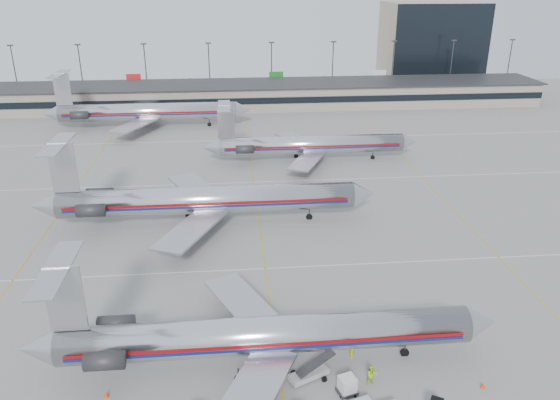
{
  "coord_description": "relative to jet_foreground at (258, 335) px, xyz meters",
  "views": [
    {
      "loc": [
        -3.66,
        -48.6,
        33.79
      ],
      "look_at": [
        2.88,
        20.9,
        4.5
      ],
      "focal_mm": 35.0,
      "sensor_mm": 36.0,
      "label": 1
    }
  ],
  "objects": [
    {
      "name": "belt_loader",
      "position": [
        4.49,
        -2.29,
        -2.7
      ],
      "size": [
        4.44,
        2.74,
        2.29
      ],
      "rotation": [
        0.0,
        0.0,
        0.43
      ],
      "color": "#A8A8A8",
      "rests_on": "ground"
    },
    {
      "name": "jet_foreground",
      "position": [
        0.0,
        0.0,
        0.0
      ],
      "size": [
        43.57,
        25.66,
        11.41
      ],
      "color": "silver",
      "rests_on": "ground"
    },
    {
      "name": "ground",
      "position": [
        1.84,
        7.7,
        -3.31
      ],
      "size": [
        260.0,
        260.0,
        0.0
      ],
      "primitive_type": "plane",
      "color": "gray",
      "rests_on": "ground"
    },
    {
      "name": "terminal",
      "position": [
        1.84,
        105.68,
        -0.15
      ],
      "size": [
        162.0,
        17.0,
        6.25
      ],
      "color": "gray",
      "rests_on": "ground"
    },
    {
      "name": "cone_right",
      "position": [
        19.48,
        -4.91,
        -3.02
      ],
      "size": [
        0.56,
        0.56,
        0.59
      ],
      "primitive_type": "cone",
      "rotation": [
        0.0,
        0.0,
        -0.37
      ],
      "color": "#FB3E08",
      "rests_on": "ground"
    },
    {
      "name": "distant_building",
      "position": [
        63.84,
        135.7,
        9.19
      ],
      "size": [
        30.0,
        20.0,
        25.0
      ],
      "primitive_type": "cube",
      "color": "tan",
      "rests_on": "ground"
    },
    {
      "name": "uld_container",
      "position": [
        7.43,
        -4.47,
        -2.45
      ],
      "size": [
        1.94,
        1.76,
        1.7
      ],
      "rotation": [
        0.0,
        0.0,
        0.3
      ],
      "color": "#2D2D30",
      "rests_on": "ground"
    },
    {
      "name": "ramp_worker_near",
      "position": [
        8.92,
        0.22,
        -2.34
      ],
      "size": [
        0.76,
        0.85,
        1.94
      ],
      "primitive_type": "imported",
      "rotation": [
        0.0,
        0.0,
        1.04
      ],
      "color": "#D7EB16",
      "rests_on": "ground"
    },
    {
      "name": "apron_markings",
      "position": [
        1.84,
        17.7,
        -3.3
      ],
      "size": [
        160.0,
        0.15,
        0.02
      ],
      "primitive_type": "cube",
      "color": "silver",
      "rests_on": "ground"
    },
    {
      "name": "light_mast_row",
      "position": [
        1.84,
        119.7,
        5.27
      ],
      "size": [
        163.6,
        0.4,
        15.28
      ],
      "color": "#38383D",
      "rests_on": "ground"
    },
    {
      "name": "cone_left",
      "position": [
        -13.27,
        -2.96,
        -3.0
      ],
      "size": [
        0.51,
        0.51,
        0.61
      ],
      "primitive_type": "cone",
      "rotation": [
        0.0,
        0.0,
        -0.14
      ],
      "color": "#FB3E08",
      "rests_on": "ground"
    },
    {
      "name": "ramp_worker_far",
      "position": [
        9.83,
        -3.53,
        -2.34
      ],
      "size": [
        1.0,
        0.81,
        1.95
      ],
      "primitive_type": "imported",
      "rotation": [
        0.0,
        0.0,
        0.08
      ],
      "color": "#B8F116",
      "rests_on": "ground"
    },
    {
      "name": "jet_second_row",
      "position": [
        -6.34,
        31.59,
        0.41
      ],
      "size": [
        48.97,
        28.84,
        12.82
      ],
      "color": "silver",
      "rests_on": "ground"
    },
    {
      "name": "jet_back_row",
      "position": [
        -21.56,
        86.01,
        0.48
      ],
      "size": [
        47.68,
        29.33,
        13.04
      ],
      "color": "silver",
      "rests_on": "ground"
    },
    {
      "name": "jet_third_row",
      "position": [
        12.77,
        58.24,
        -0.02
      ],
      "size": [
        41.44,
        25.49,
        11.33
      ],
      "color": "silver",
      "rests_on": "ground"
    }
  ]
}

